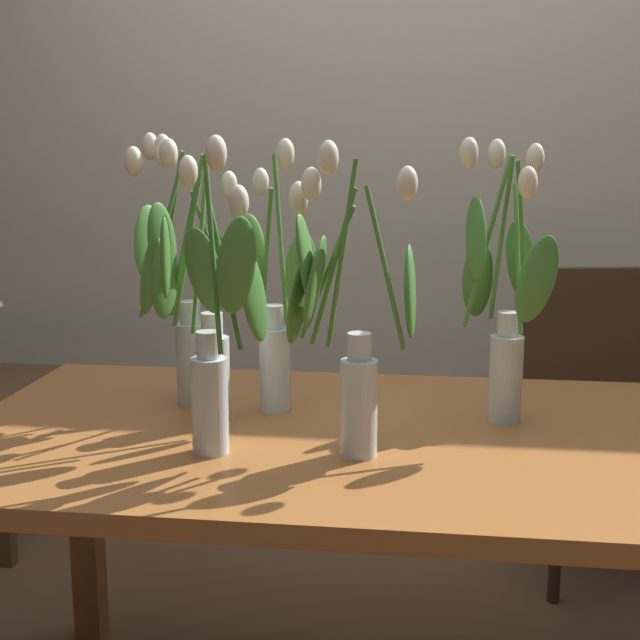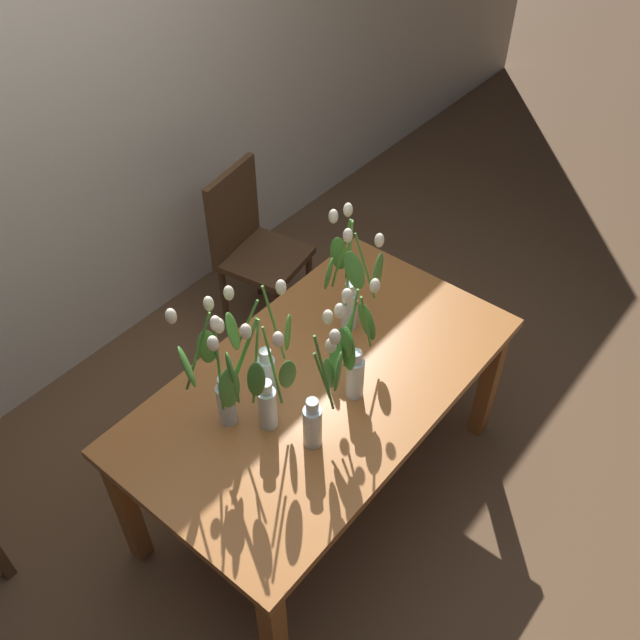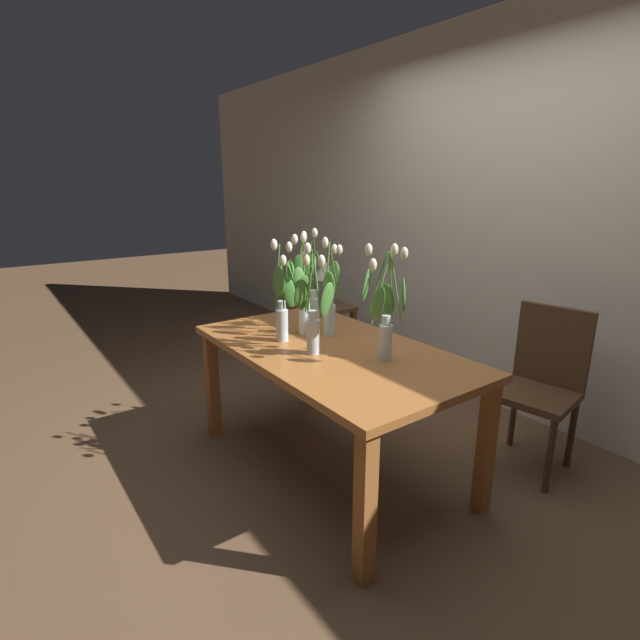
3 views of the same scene
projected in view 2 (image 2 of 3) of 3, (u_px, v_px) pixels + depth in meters
ground_plane at (322, 485)px, 3.20m from camera, size 18.00×18.00×0.00m
room_wall_rear at (43, 113)px, 2.96m from camera, size 9.00×0.10×2.70m
dining_table at (322, 395)px, 2.75m from camera, size 1.60×0.90×0.74m
tulip_vase_0 at (350, 284)px, 2.73m from camera, size 0.21×0.25×0.58m
tulip_vase_1 at (319, 407)px, 2.36m from camera, size 0.15×0.13×0.58m
tulip_vase_2 at (259, 388)px, 2.35m from camera, size 0.21×0.22×0.58m
tulip_vase_3 at (218, 384)px, 2.40m from camera, size 0.22×0.26×0.59m
tulip_vase_4 at (264, 359)px, 2.52m from camera, size 0.22×0.21×0.57m
tulip_vase_5 at (352, 356)px, 2.47m from camera, size 0.25×0.15×0.57m
dining_chair at (252, 243)px, 3.65m from camera, size 0.46×0.46×0.93m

